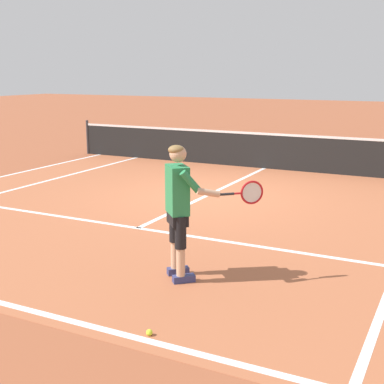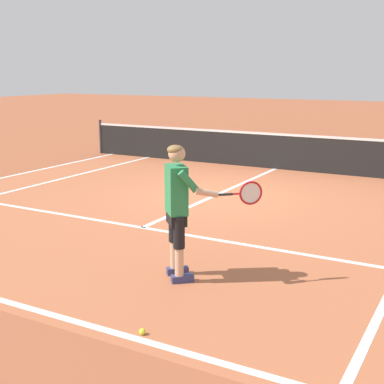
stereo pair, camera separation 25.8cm
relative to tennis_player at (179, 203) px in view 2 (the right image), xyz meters
The scene contains 8 objects.
ground_plane 4.78m from the tennis_player, 111.08° to the left, with size 80.00×80.00×0.00m, color #9E5133.
court_inner_surface 3.77m from the tennis_player, 117.48° to the left, with size 10.98×10.04×0.00m, color #B2603D.
line_service 2.55m from the tennis_player, 135.53° to the left, with size 8.23×0.10×0.01m, color white.
line_centre_service 5.23m from the tennis_player, 109.12° to the left, with size 0.10×6.40×0.01m, color white.
line_singles_left 6.71m from the tennis_player, 150.85° to the left, with size 0.10×9.64×0.01m, color white.
tennis_net 8.24m from the tennis_player, 101.79° to the left, with size 11.96×0.08×1.07m.
tennis_player is the anchor object (origin of this frame).
tennis_ball_near_feet 1.82m from the tennis_player, 73.56° to the right, with size 0.07×0.07×0.07m, color #CCE02D.
Camera 2 is at (4.93, -9.91, 2.58)m, focal length 50.11 mm.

